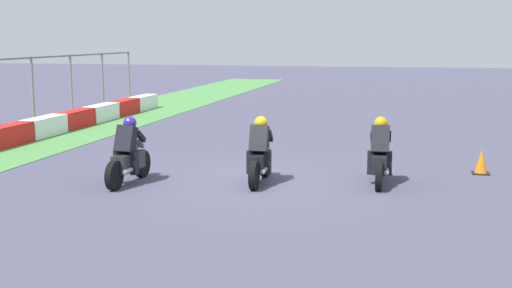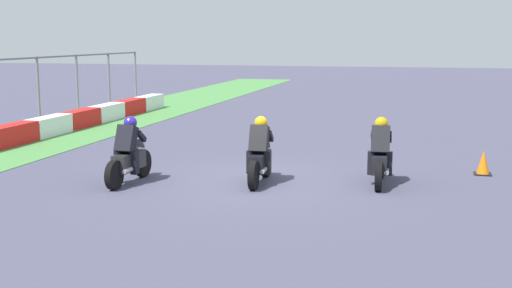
{
  "view_description": "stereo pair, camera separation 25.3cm",
  "coord_description": "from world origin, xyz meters",
  "px_view_note": "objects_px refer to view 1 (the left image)",
  "views": [
    {
      "loc": [
        -14.46,
        -3.38,
        3.27
      ],
      "look_at": [
        -0.17,
        0.01,
        0.9
      ],
      "focal_mm": 46.7,
      "sensor_mm": 36.0,
      "label": 1
    },
    {
      "loc": [
        -14.4,
        -3.63,
        3.27
      ],
      "look_at": [
        -0.17,
        0.01,
        0.9
      ],
      "focal_mm": 46.7,
      "sensor_mm": 36.0,
      "label": 2
    }
  ],
  "objects_px": {
    "rider_lane_b": "(260,156)",
    "traffic_cone": "(481,163)",
    "rider_lane_a": "(380,156)",
    "rider_lane_c": "(128,156)"
  },
  "relations": [
    {
      "from": "rider_lane_b",
      "to": "traffic_cone",
      "type": "distance_m",
      "value": 5.45
    },
    {
      "from": "rider_lane_c",
      "to": "traffic_cone",
      "type": "relative_size",
      "value": 3.5
    },
    {
      "from": "rider_lane_b",
      "to": "traffic_cone",
      "type": "relative_size",
      "value": 3.5
    },
    {
      "from": "rider_lane_a",
      "to": "rider_lane_c",
      "type": "bearing_deg",
      "value": 101.23
    },
    {
      "from": "rider_lane_b",
      "to": "rider_lane_c",
      "type": "bearing_deg",
      "value": 101.42
    },
    {
      "from": "rider_lane_a",
      "to": "rider_lane_c",
      "type": "relative_size",
      "value": 1.0
    },
    {
      "from": "rider_lane_a",
      "to": "traffic_cone",
      "type": "xyz_separation_m",
      "value": [
        1.68,
        -2.33,
        -0.35
      ]
    },
    {
      "from": "rider_lane_a",
      "to": "rider_lane_c",
      "type": "xyz_separation_m",
      "value": [
        -1.27,
        5.5,
        0.0
      ]
    },
    {
      "from": "rider_lane_a",
      "to": "rider_lane_b",
      "type": "distance_m",
      "value": 2.69
    },
    {
      "from": "rider_lane_a",
      "to": "rider_lane_b",
      "type": "xyz_separation_m",
      "value": [
        -0.55,
        2.63,
        0.0
      ]
    }
  ]
}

